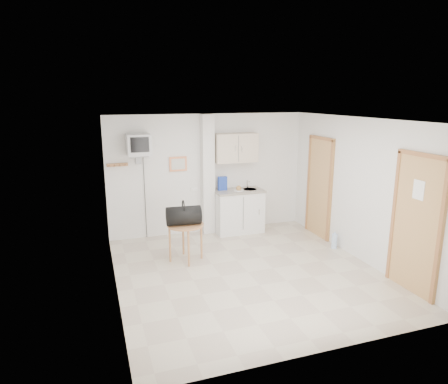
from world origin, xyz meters
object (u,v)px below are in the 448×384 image
object	(u,v)px
round_table	(185,229)
duffel_bag	(184,215)
water_bottle	(334,241)
crt_television	(139,145)

from	to	relation	value
round_table	duffel_bag	distance (m)	0.26
water_bottle	crt_television	bearing A→B (deg)	155.67
duffel_bag	water_bottle	distance (m)	2.96
round_table	water_bottle	size ratio (longest dim) A/B	2.11
crt_television	round_table	xyz separation A→B (m)	(0.60, -1.20, -1.35)
round_table	crt_television	bearing A→B (deg)	116.53
duffel_bag	water_bottle	size ratio (longest dim) A/B	1.93
crt_television	water_bottle	distance (m)	4.17
crt_television	duffel_bag	bearing A→B (deg)	-65.10
crt_television	duffel_bag	world-z (taller)	crt_television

